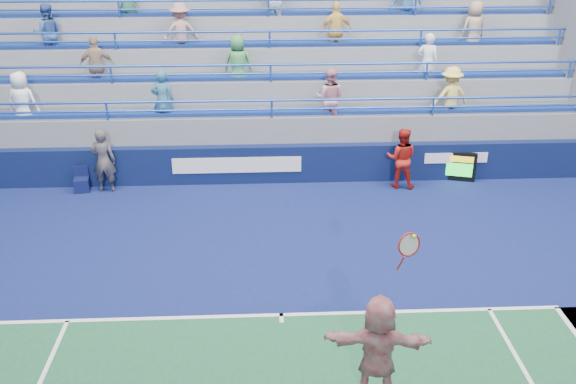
{
  "coord_description": "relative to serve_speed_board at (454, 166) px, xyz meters",
  "views": [
    {
      "loc": [
        -0.36,
        -10.31,
        7.37
      ],
      "look_at": [
        0.25,
        2.5,
        1.5
      ],
      "focal_mm": 40.0,
      "sensor_mm": 36.0,
      "label": 1
    }
  ],
  "objects": [
    {
      "name": "line_judge",
      "position": [
        -9.77,
        -0.27,
        0.47
      ],
      "size": [
        0.67,
        0.45,
        1.8
      ],
      "primitive_type": "imported",
      "rotation": [
        0.0,
        0.0,
        3.11
      ],
      "color": "#131834",
      "rests_on": "ground"
    },
    {
      "name": "tennis_player",
      "position": [
        -3.72,
        -8.61,
        0.5
      ],
      "size": [
        1.77,
        0.74,
        2.98
      ],
      "color": "silver",
      "rests_on": "ground"
    },
    {
      "name": "ground",
      "position": [
        -5.17,
        -6.37,
        -0.43
      ],
      "size": [
        120.0,
        120.0,
        0.0
      ],
      "primitive_type": "plane",
      "color": "#333538"
    },
    {
      "name": "serve_speed_board",
      "position": [
        0.0,
        0.0,
        0.0
      ],
      "size": [
        1.24,
        0.46,
        0.86
      ],
      "color": "black",
      "rests_on": "ground"
    },
    {
      "name": "judge_chair",
      "position": [
        -10.44,
        -0.28,
        -0.21
      ],
      "size": [
        0.45,
        0.45,
        0.7
      ],
      "color": "#0D133F",
      "rests_on": "ground"
    },
    {
      "name": "ball_girl",
      "position": [
        -1.62,
        -0.39,
        0.43
      ],
      "size": [
        0.97,
        0.83,
        1.72
      ],
      "primitive_type": "imported",
      "rotation": [
        0.0,
        0.0,
        2.91
      ],
      "color": "#B51D14",
      "rests_on": "ground"
    },
    {
      "name": "sponsor_wall",
      "position": [
        -5.16,
        0.12,
        0.12
      ],
      "size": [
        18.0,
        0.32,
        1.1
      ],
      "color": "#0A163A",
      "rests_on": "ground"
    },
    {
      "name": "bleacher_stand",
      "position": [
        -5.17,
        3.89,
        1.11
      ],
      "size": [
        18.0,
        5.6,
        6.13
      ],
      "color": "slate",
      "rests_on": "ground"
    }
  ]
}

